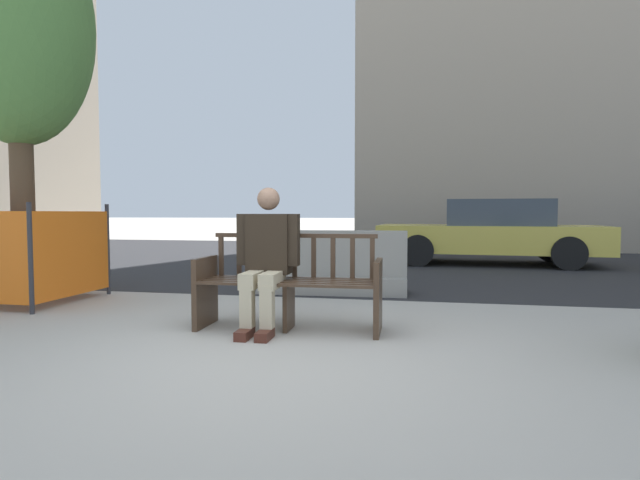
% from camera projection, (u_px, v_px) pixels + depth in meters
% --- Properties ---
extents(ground_plane, '(200.00, 200.00, 0.00)m').
position_uv_depth(ground_plane, '(272.00, 361.00, 3.63)').
color(ground_plane, '#ADA89E').
extents(street_asphalt, '(120.00, 12.00, 0.01)m').
position_uv_depth(street_asphalt, '(374.00, 257.00, 12.15)').
color(street_asphalt, '#28282B').
rests_on(street_asphalt, ground).
extents(street_bench, '(1.70, 0.55, 0.88)m').
position_uv_depth(street_bench, '(290.00, 286.00, 4.62)').
color(street_bench, '#473323').
rests_on(street_bench, ground).
extents(seated_person, '(0.58, 0.73, 1.31)m').
position_uv_depth(seated_person, '(266.00, 255.00, 4.59)').
color(seated_person, '#2D2319').
rests_on(seated_person, ground).
extents(jersey_barrier_centre, '(2.02, 0.75, 0.84)m').
position_uv_depth(jersey_barrier_centre, '(332.00, 268.00, 6.74)').
color(jersey_barrier_centre, gray).
rests_on(jersey_barrier_centre, ground).
extents(street_tree, '(1.72, 1.72, 4.78)m').
position_uv_depth(street_tree, '(17.00, 27.00, 5.92)').
color(street_tree, brown).
rests_on(street_tree, ground).
extents(construction_fence, '(1.39, 1.39, 1.19)m').
position_uv_depth(construction_fence, '(25.00, 252.00, 6.07)').
color(construction_fence, '#2D2D33').
rests_on(construction_fence, ground).
extents(car_taxi_near, '(4.58, 2.06, 1.35)m').
position_uv_depth(car_taxi_near, '(490.00, 232.00, 10.45)').
color(car_taxi_near, '#DBC64C').
rests_on(car_taxi_near, ground).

